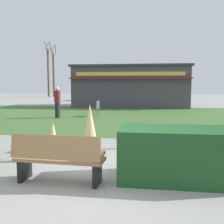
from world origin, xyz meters
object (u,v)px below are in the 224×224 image
(food_kiosk, at_px, (131,86))
(parked_car_west_slot, at_px, (95,95))
(parked_car_center_slot, at_px, (144,95))
(tree_left_bg, at_px, (48,72))
(park_bench, at_px, (58,158))
(tree_right_bg, at_px, (54,74))
(cafe_chair_center, at_px, (96,107))
(person_strolling, at_px, (57,102))

(food_kiosk, bearing_deg, parked_car_west_slot, 123.39)
(parked_car_center_slot, distance_m, tree_left_bg, 15.42)
(park_bench, height_order, tree_right_bg, tree_right_bg)
(tree_left_bg, bearing_deg, park_bench, -68.15)
(cafe_chair_center, xyz_separation_m, parked_car_center_slot, (2.40, 13.38, 0.12))
(parked_car_west_slot, height_order, parked_car_center_slot, same)
(park_bench, relative_size, tree_right_bg, 0.25)
(park_bench, bearing_deg, food_kiosk, 89.49)
(food_kiosk, distance_m, tree_left_bg, 18.61)
(park_bench, relative_size, parked_car_center_slot, 0.40)
(tree_left_bg, height_order, tree_right_bg, tree_left_bg)
(person_strolling, bearing_deg, parked_car_west_slot, -149.06)
(food_kiosk, height_order, person_strolling, food_kiosk)
(park_bench, relative_size, cafe_chair_center, 1.93)
(parked_car_center_slot, height_order, tree_left_bg, tree_left_bg)
(tree_left_bg, bearing_deg, food_kiosk, -47.99)
(tree_left_bg, bearing_deg, parked_car_center_slot, -28.55)
(parked_car_west_slot, bearing_deg, parked_car_center_slot, 0.05)
(parked_car_west_slot, distance_m, parked_car_center_slot, 5.22)
(tree_right_bg, bearing_deg, cafe_chair_center, -63.70)
(person_strolling, bearing_deg, tree_left_bg, -129.90)
(food_kiosk, relative_size, cafe_chair_center, 10.38)
(food_kiosk, xyz_separation_m, tree_right_bg, (-11.56, 13.55, 1.48))
(parked_car_west_slot, relative_size, tree_left_bg, 0.57)
(tree_left_bg, bearing_deg, tree_right_bg, -14.01)
(cafe_chair_center, bearing_deg, parked_car_center_slot, 79.83)
(cafe_chair_center, bearing_deg, park_bench, -82.42)
(parked_car_center_slot, xyz_separation_m, tree_right_bg, (-12.49, 7.04, 2.49))
(tree_right_bg, bearing_deg, tree_left_bg, 165.99)
(park_bench, bearing_deg, cafe_chair_center, 97.58)
(food_kiosk, distance_m, parked_car_west_slot, 7.86)
(parked_car_center_slot, distance_m, tree_right_bg, 14.56)
(person_strolling, xyz_separation_m, tree_right_bg, (-8.15, 21.30, 2.27))
(park_bench, distance_m, parked_car_west_slot, 23.66)
(parked_car_center_slot, bearing_deg, tree_left_bg, 151.45)
(food_kiosk, xyz_separation_m, tree_left_bg, (-12.40, 13.76, 1.75))
(tree_right_bg, bearing_deg, parked_car_west_slot, -44.09)
(person_strolling, xyz_separation_m, tree_left_bg, (-8.99, 21.51, 2.54))
(food_kiosk, bearing_deg, park_bench, -90.51)
(parked_car_west_slot, relative_size, tree_right_bg, 0.61)
(parked_car_west_slot, bearing_deg, tree_right_bg, 135.91)
(park_bench, height_order, parked_car_west_slot, parked_car_west_slot)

